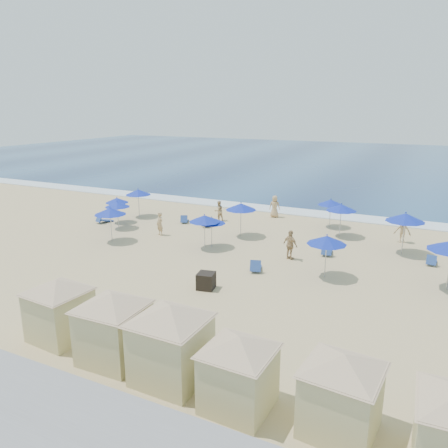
{
  "coord_description": "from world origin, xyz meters",
  "views": [
    {
      "loc": [
        9.54,
        -20.11,
        8.77
      ],
      "look_at": [
        -1.79,
        3.0,
        1.86
      ],
      "focal_mm": 35.0,
      "sensor_mm": 36.0,
      "label": 1
    }
  ],
  "objects_px": {
    "trash_bin": "(206,281)",
    "umbrella_4": "(241,207)",
    "umbrella_1": "(117,204)",
    "umbrella_2": "(138,192)",
    "cabana_4": "(342,383)",
    "beachgoer_2": "(290,245)",
    "umbrella_8": "(327,240)",
    "umbrella_7": "(341,208)",
    "beachgoer_0": "(160,224)",
    "beachgoer_3": "(403,231)",
    "umbrella_3": "(110,211)",
    "umbrella_5": "(204,219)",
    "umbrella_10": "(405,217)",
    "beachgoer_4": "(275,206)",
    "umbrella_9": "(331,202)",
    "cabana_1": "(113,318)",
    "cabana_3": "(239,363)",
    "umbrella_0": "(117,200)",
    "cabana_0": "(59,302)",
    "cabana_2": "(171,333)",
    "umbrella_6": "(212,220)",
    "beachgoer_1": "(219,211)"
  },
  "relations": [
    {
      "from": "trash_bin",
      "to": "umbrella_4",
      "type": "height_order",
      "value": "umbrella_4"
    },
    {
      "from": "umbrella_1",
      "to": "umbrella_2",
      "type": "height_order",
      "value": "umbrella_2"
    },
    {
      "from": "trash_bin",
      "to": "umbrella_2",
      "type": "distance_m",
      "value": 16.14
    },
    {
      "from": "cabana_4",
      "to": "beachgoer_2",
      "type": "xyz_separation_m",
      "value": [
        -5.63,
        13.1,
        -0.62
      ]
    },
    {
      "from": "umbrella_4",
      "to": "umbrella_8",
      "type": "height_order",
      "value": "umbrella_4"
    },
    {
      "from": "umbrella_7",
      "to": "beachgoer_0",
      "type": "bearing_deg",
      "value": -155.31
    },
    {
      "from": "umbrella_1",
      "to": "beachgoer_3",
      "type": "bearing_deg",
      "value": 15.9
    },
    {
      "from": "umbrella_3",
      "to": "umbrella_5",
      "type": "bearing_deg",
      "value": 13.23
    },
    {
      "from": "umbrella_3",
      "to": "beachgoer_3",
      "type": "bearing_deg",
      "value": 25.35
    },
    {
      "from": "umbrella_8",
      "to": "umbrella_10",
      "type": "height_order",
      "value": "umbrella_10"
    },
    {
      "from": "cabana_4",
      "to": "beachgoer_4",
      "type": "relative_size",
      "value": 2.32
    },
    {
      "from": "beachgoer_3",
      "to": "beachgoer_4",
      "type": "xyz_separation_m",
      "value": [
        -10.01,
        2.83,
        0.07
      ]
    },
    {
      "from": "umbrella_1",
      "to": "umbrella_9",
      "type": "bearing_deg",
      "value": 27.29
    },
    {
      "from": "cabana_1",
      "to": "umbrella_5",
      "type": "bearing_deg",
      "value": 104.37
    },
    {
      "from": "cabana_3",
      "to": "beachgoer_2",
      "type": "bearing_deg",
      "value": 101.35
    },
    {
      "from": "beachgoer_2",
      "to": "beachgoer_3",
      "type": "xyz_separation_m",
      "value": [
        5.69,
        6.49,
        -0.06
      ]
    },
    {
      "from": "cabana_4",
      "to": "umbrella_10",
      "type": "bearing_deg",
      "value": 89.13
    },
    {
      "from": "beachgoer_3",
      "to": "cabana_1",
      "type": "bearing_deg",
      "value": -108.66
    },
    {
      "from": "cabana_4",
      "to": "beachgoer_2",
      "type": "relative_size",
      "value": 2.36
    },
    {
      "from": "umbrella_0",
      "to": "umbrella_10",
      "type": "distance_m",
      "value": 20.74
    },
    {
      "from": "cabana_0",
      "to": "umbrella_8",
      "type": "bearing_deg",
      "value": 54.47
    },
    {
      "from": "umbrella_1",
      "to": "beachgoer_0",
      "type": "distance_m",
      "value": 3.96
    },
    {
      "from": "umbrella_8",
      "to": "beachgoer_0",
      "type": "xyz_separation_m",
      "value": [
        -12.34,
        2.73,
        -1.24
      ]
    },
    {
      "from": "cabana_2",
      "to": "beachgoer_4",
      "type": "relative_size",
      "value": 2.6
    },
    {
      "from": "cabana_0",
      "to": "umbrella_4",
      "type": "bearing_deg",
      "value": 87.73
    },
    {
      "from": "umbrella_6",
      "to": "cabana_3",
      "type": "bearing_deg",
      "value": -59.37
    },
    {
      "from": "cabana_2",
      "to": "umbrella_2",
      "type": "height_order",
      "value": "cabana_2"
    },
    {
      "from": "beachgoer_1",
      "to": "beachgoer_2",
      "type": "distance_m",
      "value": 10.11
    },
    {
      "from": "umbrella_2",
      "to": "umbrella_6",
      "type": "relative_size",
      "value": 1.15
    },
    {
      "from": "umbrella_10",
      "to": "umbrella_2",
      "type": "bearing_deg",
      "value": 178.4
    },
    {
      "from": "cabana_0",
      "to": "beachgoer_1",
      "type": "bearing_deg",
      "value": 98.11
    },
    {
      "from": "cabana_2",
      "to": "umbrella_7",
      "type": "relative_size",
      "value": 1.96
    },
    {
      "from": "cabana_2",
      "to": "cabana_1",
      "type": "bearing_deg",
      "value": 177.73
    },
    {
      "from": "cabana_2",
      "to": "umbrella_3",
      "type": "bearing_deg",
      "value": 136.84
    },
    {
      "from": "umbrella_7",
      "to": "umbrella_9",
      "type": "height_order",
      "value": "umbrella_7"
    },
    {
      "from": "umbrella_1",
      "to": "umbrella_6",
      "type": "relative_size",
      "value": 1.02
    },
    {
      "from": "umbrella_4",
      "to": "beachgoer_0",
      "type": "height_order",
      "value": "umbrella_4"
    },
    {
      "from": "umbrella_7",
      "to": "beachgoer_4",
      "type": "bearing_deg",
      "value": 151.57
    },
    {
      "from": "umbrella_7",
      "to": "umbrella_9",
      "type": "bearing_deg",
      "value": 119.17
    },
    {
      "from": "umbrella_3",
      "to": "beachgoer_2",
      "type": "xyz_separation_m",
      "value": [
        11.89,
        1.84,
        -1.2
      ]
    },
    {
      "from": "beachgoer_4",
      "to": "beachgoer_2",
      "type": "bearing_deg",
      "value": 103.32
    },
    {
      "from": "umbrella_1",
      "to": "beachgoer_0",
      "type": "xyz_separation_m",
      "value": [
        3.83,
        -0.17,
        -1.0
      ]
    },
    {
      "from": "cabana_1",
      "to": "umbrella_1",
      "type": "relative_size",
      "value": 2.13
    },
    {
      "from": "trash_bin",
      "to": "umbrella_8",
      "type": "distance_m",
      "value": 6.65
    },
    {
      "from": "cabana_2",
      "to": "umbrella_1",
      "type": "distance_m",
      "value": 19.71
    },
    {
      "from": "umbrella_0",
      "to": "umbrella_10",
      "type": "relative_size",
      "value": 0.77
    },
    {
      "from": "cabana_1",
      "to": "umbrella_10",
      "type": "bearing_deg",
      "value": 64.25
    },
    {
      "from": "trash_bin",
      "to": "cabana_0",
      "type": "bearing_deg",
      "value": -123.52
    },
    {
      "from": "cabana_4",
      "to": "umbrella_9",
      "type": "bearing_deg",
      "value": 103.65
    },
    {
      "from": "cabana_0",
      "to": "beachgoer_0",
      "type": "xyz_separation_m",
      "value": [
        -4.6,
        13.57,
        -0.72
      ]
    }
  ]
}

